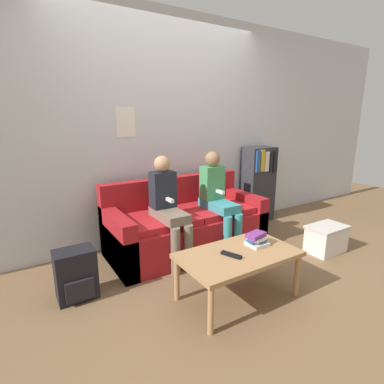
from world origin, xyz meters
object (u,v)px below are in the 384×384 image
at_px(couch, 186,225).
at_px(person_right, 218,197).
at_px(coffee_table, 238,258).
at_px(bookshelf, 258,184).
at_px(storage_box, 326,239).
at_px(tv_remote, 231,255).
at_px(person_left, 168,205).
at_px(backpack, 76,275).

height_order(couch, person_right, person_right).
bearing_deg(person_right, coffee_table, -116.88).
bearing_deg(bookshelf, storage_box, -94.95).
distance_m(couch, tv_remote, 1.09).
bearing_deg(coffee_table, person_right, 63.12).
distance_m(tv_remote, storage_box, 1.51).
height_order(tv_remote, storage_box, tv_remote).
relative_size(coffee_table, person_left, 0.88).
xyz_separation_m(person_left, backpack, (-0.94, -0.17, -0.39)).
bearing_deg(bookshelf, person_right, -155.90).
relative_size(couch, tv_remote, 9.95).
bearing_deg(coffee_table, couch, 82.93).
distance_m(coffee_table, tv_remote, 0.11).
distance_m(couch, backpack, 1.29).
bearing_deg(tv_remote, coffee_table, -11.78).
bearing_deg(couch, tv_remote, -101.68).
bearing_deg(tv_remote, person_left, 73.52).
distance_m(person_right, bookshelf, 1.16).
distance_m(person_right, tv_remote, 1.04).
xyz_separation_m(tv_remote, backpack, (-1.02, 0.71, -0.20)).
relative_size(bookshelf, backpack, 2.49).
height_order(person_left, tv_remote, person_left).
bearing_deg(bookshelf, backpack, -166.20).
relative_size(storage_box, backpack, 1.03).
xyz_separation_m(couch, person_left, (-0.30, -0.18, 0.33)).
bearing_deg(coffee_table, person_left, 101.46).
height_order(couch, backpack, couch).
relative_size(coffee_table, person_right, 0.88).
relative_size(coffee_table, tv_remote, 5.51).
xyz_separation_m(tv_remote, bookshelf, (1.58, 1.35, 0.12)).
bearing_deg(person_left, backpack, -169.90).
bearing_deg(tv_remote, bookshelf, 18.46).
distance_m(person_left, person_right, 0.61).
height_order(person_right, backpack, person_right).
bearing_deg(bookshelf, coffee_table, -138.20).
bearing_deg(couch, storage_box, -35.23).
bearing_deg(storage_box, coffee_table, -173.80).
relative_size(person_left, tv_remote, 6.25).
relative_size(person_right, backpack, 2.59).
xyz_separation_m(person_right, backpack, (-1.55, -0.17, -0.40)).
relative_size(person_left, person_right, 1.00).
xyz_separation_m(couch, bookshelf, (1.36, 0.29, 0.26)).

